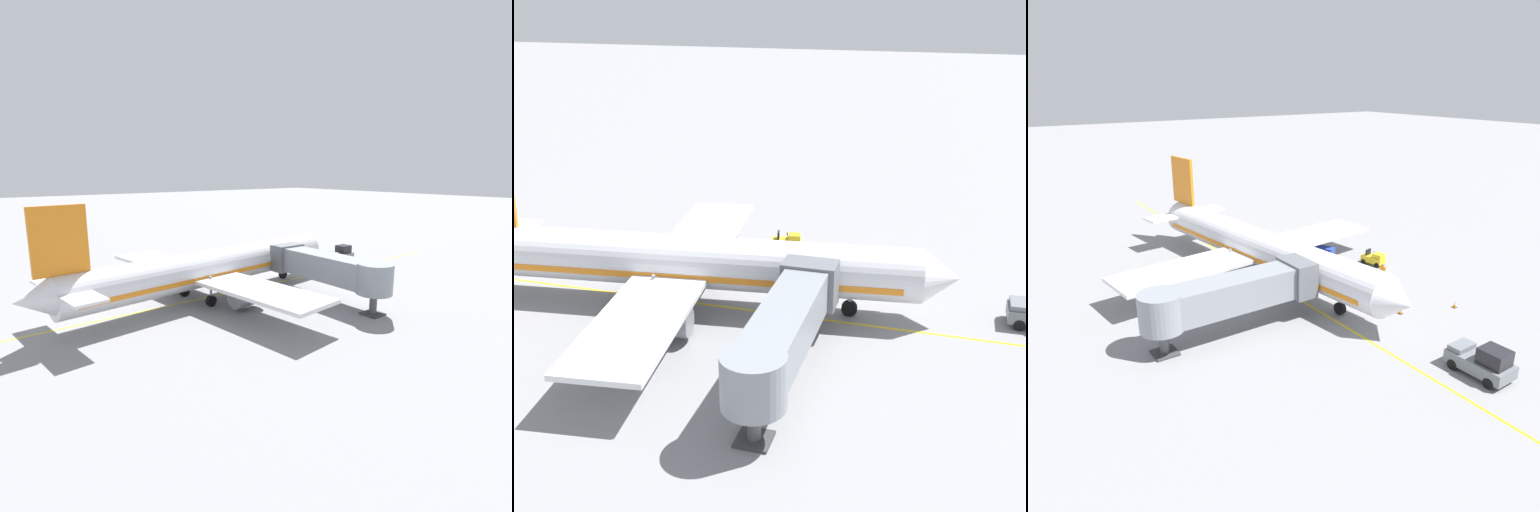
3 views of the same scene
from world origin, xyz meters
TOP-DOWN VIEW (x-y plane):
  - ground_plane at (0.00, 0.00)m, footprint 400.00×400.00m
  - gate_lead_in_line at (0.00, 0.00)m, footprint 0.24×80.00m
  - parked_airliner at (0.18, -0.26)m, footprint 30.40×37.34m
  - jet_bridge at (8.25, 8.99)m, footprint 14.74×3.50m
  - pushback_tractor at (-3.14, 23.92)m, footprint 2.29×4.44m
  - baggage_tug_lead at (-7.55, 1.49)m, footprint 1.58×2.64m
  - baggage_tug_trailing at (-8.27, -3.71)m, footprint 2.50×2.70m
  - baggage_tug_spare at (-12.17, 3.79)m, footprint 1.77×2.71m
  - baggage_cart_front at (-8.49, -0.31)m, footprint 2.12×2.91m
  - baggage_cart_second_in_train at (-8.27, -3.17)m, footprint 2.12×2.91m
  - baggage_cart_third_in_train at (-7.84, -6.05)m, footprint 2.12×2.91m
  - ground_crew_wing_walker at (-9.91, 7.43)m, footprint 0.55×0.60m
  - ground_crew_loader at (-3.38, -2.66)m, footprint 0.34×0.72m
  - ground_crew_marshaller at (-4.46, 8.30)m, footprint 0.70×0.37m
  - safety_cone_nose_left at (-7.70, 9.40)m, footprint 0.36×0.36m
  - safety_cone_nose_right at (-10.60, 15.90)m, footprint 0.36×0.36m
  - safety_cone_wing_tip at (-5.62, 14.07)m, footprint 0.36×0.36m

SIDE VIEW (x-z plane):
  - ground_plane at x=0.00m, z-range 0.00..0.00m
  - gate_lead_in_line at x=0.00m, z-range 0.00..0.01m
  - safety_cone_nose_left at x=-7.70m, z-range -0.01..0.58m
  - safety_cone_nose_right at x=-10.60m, z-range -0.01..0.58m
  - safety_cone_wing_tip at x=-5.62m, z-range -0.01..0.58m
  - baggage_tug_lead at x=-7.55m, z-range -0.10..1.52m
  - baggage_tug_trailing at x=-8.27m, z-range -0.10..1.52m
  - baggage_tug_spare at x=-12.17m, z-range -0.10..1.52m
  - baggage_cart_front at x=-8.49m, z-range 0.16..1.74m
  - baggage_cart_second_in_train at x=-8.27m, z-range 0.16..1.74m
  - baggage_cart_third_in_train at x=-7.84m, z-range 0.16..1.74m
  - ground_crew_wing_walker at x=-9.91m, z-range 0.11..1.80m
  - ground_crew_loader at x=-3.38m, z-range 0.11..1.80m
  - ground_crew_marshaller at x=-4.46m, z-range 0.11..1.80m
  - pushback_tractor at x=-3.14m, z-range -0.10..2.30m
  - parked_airliner at x=0.18m, z-range -2.13..8.50m
  - jet_bridge at x=8.25m, z-range 0.97..5.95m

